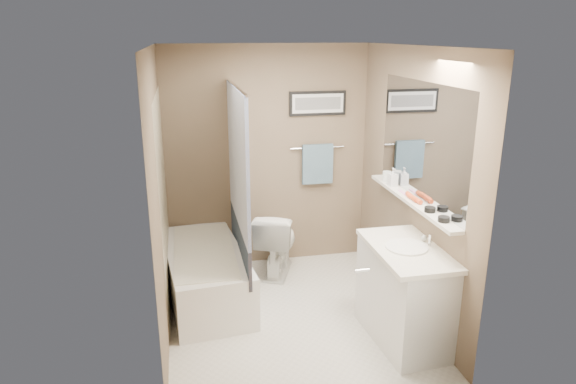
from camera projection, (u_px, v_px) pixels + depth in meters
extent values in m
plane|color=silver|center=(291.00, 315.00, 4.75)|extent=(2.50, 2.50, 0.00)
cube|color=white|center=(292.00, 49.00, 4.04)|extent=(2.20, 2.50, 0.04)
cube|color=brown|center=(268.00, 159.00, 5.54)|extent=(2.20, 0.04, 2.40)
cube|color=brown|center=(333.00, 248.00, 3.24)|extent=(2.20, 0.04, 2.40)
cube|color=brown|center=(162.00, 199.00, 4.18)|extent=(0.04, 2.50, 2.40)
cube|color=brown|center=(409.00, 184.00, 4.60)|extent=(0.04, 2.50, 2.40)
cube|color=beige|center=(164.00, 204.00, 4.70)|extent=(0.02, 1.55, 2.00)
cylinder|color=silver|center=(236.00, 86.00, 4.53)|extent=(0.02, 1.55, 0.02)
cube|color=white|center=(238.00, 158.00, 4.72)|extent=(0.03, 1.45, 1.28)
cube|color=#29384D|center=(240.00, 240.00, 4.96)|extent=(0.03, 1.45, 0.36)
cube|color=silver|center=(421.00, 141.00, 4.34)|extent=(0.02, 1.60, 1.00)
cube|color=silver|center=(411.00, 200.00, 4.48)|extent=(0.12, 1.60, 0.03)
cylinder|color=silver|center=(317.00, 148.00, 5.60)|extent=(0.60, 0.02, 0.02)
cube|color=#7EA5B8|center=(318.00, 164.00, 5.64)|extent=(0.34, 0.05, 0.44)
cube|color=black|center=(318.00, 103.00, 5.48)|extent=(0.62, 0.02, 0.26)
cube|color=white|center=(318.00, 103.00, 5.46)|extent=(0.56, 0.00, 0.20)
cube|color=#595959|center=(318.00, 104.00, 5.46)|extent=(0.50, 0.00, 0.13)
cube|color=silver|center=(412.00, 269.00, 3.39)|extent=(0.80, 0.02, 2.00)
cylinder|color=silver|center=(362.00, 271.00, 3.38)|extent=(0.10, 0.02, 0.02)
cube|color=white|center=(205.00, 275.00, 4.99)|extent=(0.86, 1.57, 0.50)
cube|color=white|center=(204.00, 251.00, 4.92)|extent=(0.56, 1.36, 0.02)
imported|color=white|center=(277.00, 242.00, 5.50)|extent=(0.62, 0.79, 0.71)
cube|color=white|center=(405.00, 296.00, 4.27)|extent=(0.57, 0.93, 0.80)
cube|color=white|center=(407.00, 250.00, 4.14)|extent=(0.54, 0.96, 0.04)
cylinder|color=white|center=(407.00, 247.00, 4.13)|extent=(0.34, 0.34, 0.01)
cylinder|color=silver|center=(430.00, 240.00, 4.16)|extent=(0.02, 0.02, 0.10)
sphere|color=silver|center=(424.00, 238.00, 4.26)|extent=(0.05, 0.05, 0.05)
cylinder|color=black|center=(444.00, 219.00, 3.92)|extent=(0.09, 0.09, 0.04)
cylinder|color=black|center=(430.00, 210.00, 4.14)|extent=(0.09, 0.09, 0.04)
cylinder|color=#DF4B1F|center=(415.00, 199.00, 4.41)|extent=(0.05, 0.22, 0.04)
cylinder|color=#C0431B|center=(412.00, 197.00, 4.45)|extent=(0.05, 0.22, 0.04)
cube|color=#F796C8|center=(403.00, 193.00, 4.63)|extent=(0.03, 0.16, 0.01)
cylinder|color=white|center=(387.00, 176.00, 4.98)|extent=(0.08, 0.08, 0.10)
imported|color=#999999|center=(393.00, 177.00, 4.84)|extent=(0.08, 0.09, 0.17)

